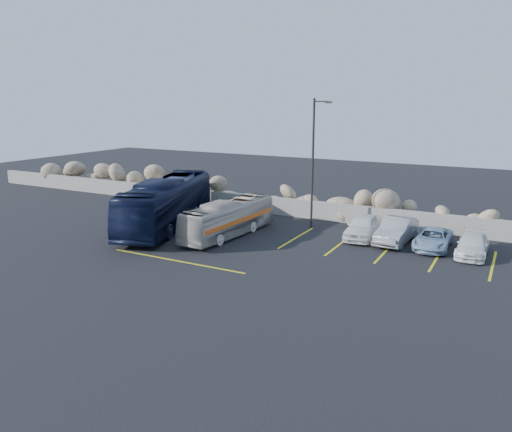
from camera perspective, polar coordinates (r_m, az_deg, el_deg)
The scene contains 11 objects.
ground at distance 24.79m, azimuth -7.53°, elevation -5.57°, with size 90.00×90.00×0.00m, color black.
seawall at distance 34.70m, azimuth 4.06°, elevation 0.99°, with size 60.00×0.40×1.20m, color gray.
riprap_pile at distance 35.64m, azimuth 4.87°, elevation 2.45°, with size 54.00×2.80×2.60m, color #8A775A, non-canonical shape.
parking_lines at distance 27.37m, azimuth 7.36°, elevation -3.73°, with size 18.16×9.36×0.01m.
lamppost at distance 30.83m, azimuth 6.60°, elevation 6.36°, with size 1.14×0.18×8.00m.
vintage_bus at distance 29.53m, azimuth -3.18°, elevation -0.29°, with size 1.76×7.54×2.10m, color beige.
tour_coach at distance 31.98m, azimuth -10.15°, elevation 1.47°, with size 2.58×11.05×3.08m, color black.
car_a at distance 29.70m, azimuth 12.10°, elevation -1.21°, with size 1.62×4.02×1.37m, color white.
car_b at distance 29.24m, azimuth 15.76°, elevation -1.62°, with size 1.47×4.22×1.39m, color #9F9FA3.
car_c at distance 28.24m, azimuth 23.50°, elevation -3.12°, with size 1.48×3.64×1.06m, color white.
car_d at distance 28.76m, azimuth 19.57°, elevation -2.48°, with size 1.76×3.82×1.06m, color #8DA9C8.
Camera 1 is at (13.87, -18.95, 7.95)m, focal length 35.00 mm.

